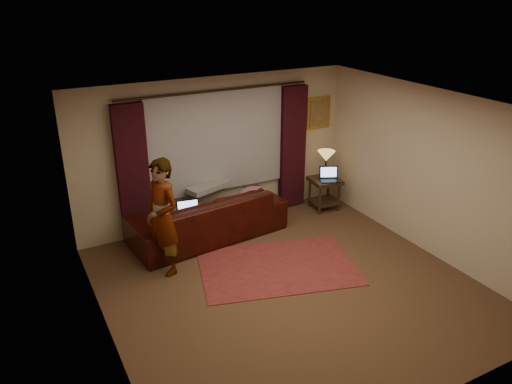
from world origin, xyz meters
TOP-DOWN VIEW (x-y plane):
  - floor at (0.00, 0.00)m, footprint 5.00×5.00m
  - ceiling at (0.00, 0.00)m, footprint 5.00×5.00m
  - wall_back at (0.00, 2.50)m, footprint 5.00×0.02m
  - wall_front at (0.00, -2.50)m, footprint 5.00×0.02m
  - wall_left at (-2.50, 0.00)m, footprint 0.02×5.00m
  - wall_right at (2.50, 0.00)m, footprint 0.02×5.00m
  - sheer_curtain at (0.00, 2.44)m, footprint 2.50×0.05m
  - drape_left at (-1.50, 2.39)m, footprint 0.50×0.14m
  - drape_right at (1.50, 2.39)m, footprint 0.50×0.14m
  - curtain_rod at (0.00, 2.39)m, footprint 0.04×0.04m
  - picture_frame at (2.10, 2.47)m, footprint 0.50×0.04m
  - sofa at (-0.42, 1.94)m, footprint 2.72×1.41m
  - throw_blanket at (-0.27, 2.26)m, footprint 0.82×0.52m
  - clothing_pile at (0.42, 1.89)m, footprint 0.56×0.44m
  - laptop_sofa at (-0.83, 1.72)m, footprint 0.43×0.45m
  - area_rug at (0.12, 0.53)m, footprint 2.66×2.12m
  - end_table at (1.98, 1.97)m, footprint 0.58×0.58m
  - tiffany_lamp at (2.03, 2.04)m, footprint 0.34×0.34m
  - laptop_table at (1.99, 1.85)m, footprint 0.46×0.48m
  - person at (-1.41, 1.24)m, footprint 0.66×0.66m

SIDE VIEW (x-z plane):
  - floor at x=0.00m, z-range -0.01..0.00m
  - area_rug at x=0.12m, z-range 0.00..0.01m
  - end_table at x=1.98m, z-range 0.00..0.61m
  - sofa at x=-0.42m, z-range 0.00..1.05m
  - clothing_pile at x=0.42m, z-range 0.53..0.76m
  - laptop_sofa at x=-0.83m, z-range 0.53..0.79m
  - laptop_table at x=1.99m, z-range 0.61..0.86m
  - tiffany_lamp at x=2.03m, z-range 0.61..1.13m
  - person at x=-1.41m, z-range 0.00..1.77m
  - throw_blanket at x=-0.27m, z-range 1.00..1.09m
  - drape_left at x=-1.50m, z-range 0.03..2.33m
  - drape_right at x=1.50m, z-range 0.03..2.33m
  - wall_back at x=0.00m, z-range 0.00..2.60m
  - wall_front at x=0.00m, z-range 0.00..2.60m
  - wall_left at x=-2.50m, z-range 0.00..2.60m
  - wall_right at x=2.50m, z-range 0.00..2.60m
  - sheer_curtain at x=0.00m, z-range 0.60..2.40m
  - picture_frame at x=2.10m, z-range 1.45..2.05m
  - curtain_rod at x=0.00m, z-range 0.68..4.08m
  - ceiling at x=0.00m, z-range 2.59..2.61m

